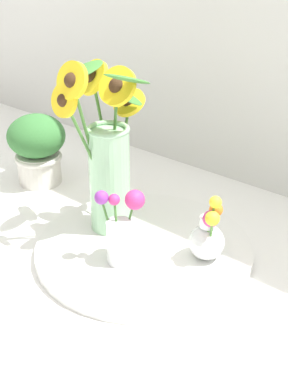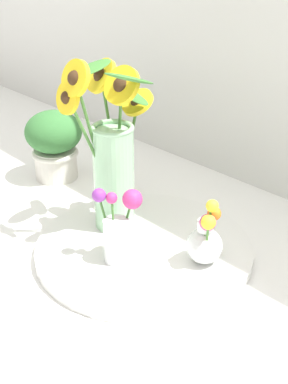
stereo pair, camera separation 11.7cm
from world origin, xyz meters
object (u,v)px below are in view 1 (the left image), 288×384
object	(u,v)px
vase_small_center	(121,230)
mason_jar_sunflowers	(108,157)
vase_bulb_right	(208,236)
potted_plant	(37,146)
serving_tray	(144,249)

from	to	relation	value
vase_small_center	mason_jar_sunflowers	bearing A→B (deg)	143.01
vase_bulb_right	potted_plant	size ratio (longest dim) A/B	0.78
mason_jar_sunflowers	potted_plant	size ratio (longest dim) A/B	2.02
vase_small_center	potted_plant	distance (m)	0.51
vase_bulb_right	potted_plant	world-z (taller)	potted_plant
serving_tray	vase_small_center	world-z (taller)	vase_small_center
vase_bulb_right	potted_plant	distance (m)	0.62
mason_jar_sunflowers	potted_plant	xyz separation A→B (m)	(-0.35, 0.08, -0.09)
vase_small_center	potted_plant	bearing A→B (deg)	160.28
vase_small_center	potted_plant	world-z (taller)	potted_plant
potted_plant	mason_jar_sunflowers	bearing A→B (deg)	-12.56
mason_jar_sunflowers	potted_plant	bearing A→B (deg)	167.44
vase_small_center	vase_bulb_right	xyz separation A→B (m)	(0.14, 0.13, -0.02)
serving_tray	vase_bulb_right	distance (m)	0.16
vase_bulb_right	serving_tray	bearing A→B (deg)	-161.63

